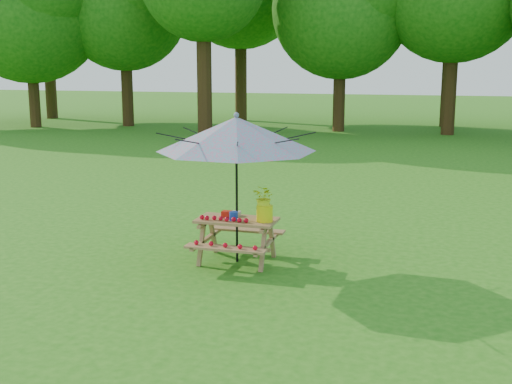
# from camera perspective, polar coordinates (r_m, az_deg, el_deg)

# --- Properties ---
(picnic_table) EXTENTS (1.20, 1.32, 0.67)m
(picnic_table) POSITION_cam_1_polar(r_m,az_deg,el_deg) (9.74, -1.71, -4.37)
(picnic_table) COLOR #9F7147
(picnic_table) RESTS_ON ground
(patio_umbrella) EXTENTS (3.01, 3.01, 2.27)m
(patio_umbrella) POSITION_cam_1_polar(r_m,az_deg,el_deg) (9.44, -1.76, 5.16)
(patio_umbrella) COLOR black
(patio_umbrella) RESTS_ON ground
(produce_bins) EXTENTS (0.30, 0.42, 0.13)m
(produce_bins) POSITION_cam_1_polar(r_m,az_deg,el_deg) (9.69, -2.16, -2.04)
(produce_bins) COLOR red
(produce_bins) RESTS_ON picnic_table
(tomatoes_row) EXTENTS (0.77, 0.13, 0.07)m
(tomatoes_row) POSITION_cam_1_polar(r_m,az_deg,el_deg) (9.53, -2.90, -2.38)
(tomatoes_row) COLOR red
(tomatoes_row) RESTS_ON picnic_table
(flower_bucket) EXTENTS (0.41, 0.39, 0.54)m
(flower_bucket) POSITION_cam_1_polar(r_m,az_deg,el_deg) (9.44, 0.77, -0.91)
(flower_bucket) COLOR #F9EC0D
(flower_bucket) RESTS_ON picnic_table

